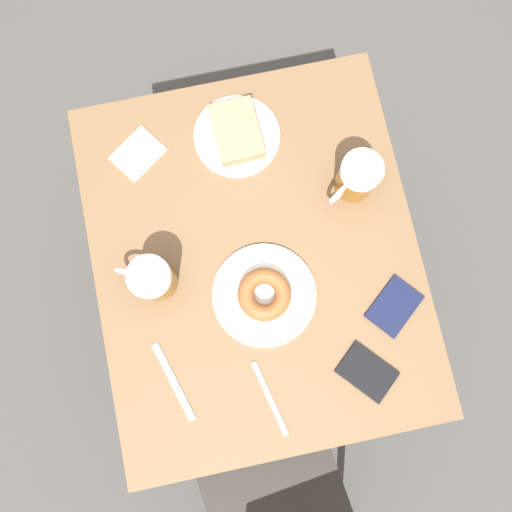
{
  "coord_description": "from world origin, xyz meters",
  "views": [
    {
      "loc": [
        0.04,
        0.18,
        1.97
      ],
      "look_at": [
        0.0,
        0.0,
        0.79
      ],
      "focal_mm": 35.0,
      "sensor_mm": 36.0,
      "label": 1
    }
  ],
  "objects_px": {
    "fork": "(270,398)",
    "beer_mug_left": "(357,177)",
    "plate_with_cake": "(237,134)",
    "knife": "(174,381)",
    "passport_near_edge": "(394,306)",
    "beer_mug_center": "(152,279)",
    "napkin_folded": "(138,154)",
    "plate_with_donut": "(266,294)",
    "passport_far_edge": "(367,372)"
  },
  "relations": [
    {
      "from": "plate_with_cake",
      "to": "passport_far_edge",
      "type": "height_order",
      "value": "plate_with_cake"
    },
    {
      "from": "plate_with_cake",
      "to": "passport_near_edge",
      "type": "relative_size",
      "value": 1.42
    },
    {
      "from": "plate_with_cake",
      "to": "plate_with_donut",
      "type": "relative_size",
      "value": 0.87
    },
    {
      "from": "napkin_folded",
      "to": "passport_far_edge",
      "type": "relative_size",
      "value": 0.98
    },
    {
      "from": "passport_near_edge",
      "to": "knife",
      "type": "bearing_deg",
      "value": 6.6
    },
    {
      "from": "passport_near_edge",
      "to": "passport_far_edge",
      "type": "xyz_separation_m",
      "value": [
        0.1,
        0.14,
        0.0
      ]
    },
    {
      "from": "plate_with_cake",
      "to": "plate_with_donut",
      "type": "xyz_separation_m",
      "value": [
        0.01,
        0.41,
        -0.0
      ]
    },
    {
      "from": "napkin_folded",
      "to": "fork",
      "type": "height_order",
      "value": "same"
    },
    {
      "from": "beer_mug_left",
      "to": "passport_near_edge",
      "type": "bearing_deg",
      "value": 95.05
    },
    {
      "from": "napkin_folded",
      "to": "plate_with_cake",
      "type": "bearing_deg",
      "value": 178.47
    },
    {
      "from": "plate_with_cake",
      "to": "knife",
      "type": "height_order",
      "value": "plate_with_cake"
    },
    {
      "from": "plate_with_donut",
      "to": "napkin_folded",
      "type": "distance_m",
      "value": 0.48
    },
    {
      "from": "beer_mug_center",
      "to": "fork",
      "type": "relative_size",
      "value": 0.75
    },
    {
      "from": "beer_mug_left",
      "to": "napkin_folded",
      "type": "xyz_separation_m",
      "value": [
        0.51,
        -0.19,
        -0.06
      ]
    },
    {
      "from": "napkin_folded",
      "to": "plate_with_donut",
      "type": "bearing_deg",
      "value": 120.23
    },
    {
      "from": "beer_mug_center",
      "to": "fork",
      "type": "bearing_deg",
      "value": 122.88
    },
    {
      "from": "passport_far_edge",
      "to": "plate_with_donut",
      "type": "bearing_deg",
      "value": -49.28
    },
    {
      "from": "beer_mug_left",
      "to": "fork",
      "type": "bearing_deg",
      "value": 56.18
    },
    {
      "from": "fork",
      "to": "knife",
      "type": "relative_size",
      "value": 0.92
    },
    {
      "from": "plate_with_cake",
      "to": "passport_near_edge",
      "type": "bearing_deg",
      "value": 119.67
    },
    {
      "from": "beer_mug_left",
      "to": "passport_far_edge",
      "type": "distance_m",
      "value": 0.46
    },
    {
      "from": "beer_mug_left",
      "to": "knife",
      "type": "height_order",
      "value": "beer_mug_left"
    },
    {
      "from": "knife",
      "to": "passport_near_edge",
      "type": "distance_m",
      "value": 0.55
    },
    {
      "from": "beer_mug_center",
      "to": "knife",
      "type": "relative_size",
      "value": 0.69
    },
    {
      "from": "plate_with_cake",
      "to": "knife",
      "type": "xyz_separation_m",
      "value": [
        0.27,
        0.56,
        -0.02
      ]
    },
    {
      "from": "plate_with_cake",
      "to": "plate_with_donut",
      "type": "bearing_deg",
      "value": 88.27
    },
    {
      "from": "plate_with_cake",
      "to": "beer_mug_left",
      "type": "distance_m",
      "value": 0.32
    },
    {
      "from": "napkin_folded",
      "to": "fork",
      "type": "relative_size",
      "value": 0.83
    },
    {
      "from": "beer_mug_center",
      "to": "passport_near_edge",
      "type": "height_order",
      "value": "beer_mug_center"
    },
    {
      "from": "fork",
      "to": "passport_near_edge",
      "type": "relative_size",
      "value": 1.17
    },
    {
      "from": "fork",
      "to": "knife",
      "type": "xyz_separation_m",
      "value": [
        0.21,
        -0.08,
        -0.0
      ]
    },
    {
      "from": "beer_mug_left",
      "to": "beer_mug_center",
      "type": "bearing_deg",
      "value": 14.97
    },
    {
      "from": "fork",
      "to": "knife",
      "type": "height_order",
      "value": "same"
    },
    {
      "from": "knife",
      "to": "fork",
      "type": "bearing_deg",
      "value": 158.65
    },
    {
      "from": "knife",
      "to": "plate_with_donut",
      "type": "bearing_deg",
      "value": -148.75
    },
    {
      "from": "beer_mug_center",
      "to": "passport_far_edge",
      "type": "distance_m",
      "value": 0.55
    },
    {
      "from": "beer_mug_left",
      "to": "knife",
      "type": "bearing_deg",
      "value": 35.94
    },
    {
      "from": "napkin_folded",
      "to": "beer_mug_center",
      "type": "bearing_deg",
      "value": 88.51
    },
    {
      "from": "plate_with_cake",
      "to": "beer_mug_left",
      "type": "height_order",
      "value": "beer_mug_left"
    },
    {
      "from": "napkin_folded",
      "to": "knife",
      "type": "distance_m",
      "value": 0.57
    },
    {
      "from": "passport_far_edge",
      "to": "napkin_folded",
      "type": "bearing_deg",
      "value": -55.74
    },
    {
      "from": "napkin_folded",
      "to": "passport_near_edge",
      "type": "bearing_deg",
      "value": 136.8
    },
    {
      "from": "napkin_folded",
      "to": "beer_mug_left",
      "type": "bearing_deg",
      "value": 159.57
    },
    {
      "from": "beer_mug_center",
      "to": "beer_mug_left",
      "type": "bearing_deg",
      "value": -165.03
    },
    {
      "from": "napkin_folded",
      "to": "knife",
      "type": "bearing_deg",
      "value": 88.74
    },
    {
      "from": "plate_with_cake",
      "to": "napkin_folded",
      "type": "relative_size",
      "value": 1.46
    },
    {
      "from": "plate_with_donut",
      "to": "fork",
      "type": "bearing_deg",
      "value": 80.18
    },
    {
      "from": "beer_mug_center",
      "to": "napkin_folded",
      "type": "relative_size",
      "value": 0.9
    },
    {
      "from": "fork",
      "to": "beer_mug_left",
      "type": "bearing_deg",
      "value": -123.82
    },
    {
      "from": "plate_with_cake",
      "to": "napkin_folded",
      "type": "height_order",
      "value": "plate_with_cake"
    }
  ]
}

